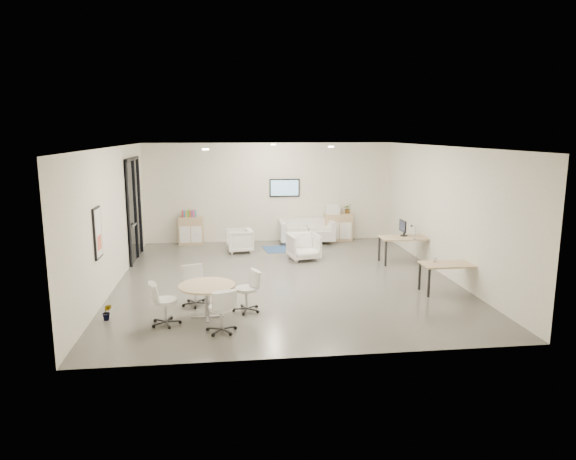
{
  "coord_description": "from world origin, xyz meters",
  "views": [
    {
      "loc": [
        -1.39,
        -12.07,
        3.54
      ],
      "look_at": [
        0.12,
        0.4,
        1.13
      ],
      "focal_mm": 32.0,
      "sensor_mm": 36.0,
      "label": 1
    }
  ],
  "objects_px": {
    "sideboard_right": "(338,227)",
    "desk_rear": "(406,240)",
    "armchair_left": "(240,240)",
    "armchair_right": "(304,245)",
    "sideboard_left": "(191,231)",
    "desk_front": "(450,266)",
    "loveseat": "(307,232)",
    "round_table": "(207,289)"
  },
  "relations": [
    {
      "from": "sideboard_right",
      "to": "desk_rear",
      "type": "xyz_separation_m",
      "value": [
        1.2,
        -3.12,
        0.2
      ]
    },
    {
      "from": "armchair_left",
      "to": "armchair_right",
      "type": "xyz_separation_m",
      "value": [
        1.76,
        -1.17,
        0.03
      ]
    },
    {
      "from": "sideboard_left",
      "to": "desk_rear",
      "type": "height_order",
      "value": "sideboard_left"
    },
    {
      "from": "sideboard_right",
      "to": "desk_front",
      "type": "bearing_deg",
      "value": -77.64
    },
    {
      "from": "armchair_right",
      "to": "sideboard_right",
      "type": "bearing_deg",
      "value": 47.48
    },
    {
      "from": "sideboard_right",
      "to": "desk_front",
      "type": "xyz_separation_m",
      "value": [
        1.27,
        -5.8,
        0.15
      ]
    },
    {
      "from": "loveseat",
      "to": "armchair_right",
      "type": "height_order",
      "value": "armchair_right"
    },
    {
      "from": "armchair_right",
      "to": "round_table",
      "type": "bearing_deg",
      "value": -131.0
    },
    {
      "from": "armchair_left",
      "to": "round_table",
      "type": "xyz_separation_m",
      "value": [
        -0.77,
        -5.48,
        0.2
      ]
    },
    {
      "from": "desk_front",
      "to": "round_table",
      "type": "relative_size",
      "value": 1.19
    },
    {
      "from": "armchair_left",
      "to": "round_table",
      "type": "relative_size",
      "value": 0.7
    },
    {
      "from": "sideboard_right",
      "to": "loveseat",
      "type": "height_order",
      "value": "sideboard_right"
    },
    {
      "from": "desk_front",
      "to": "armchair_right",
      "type": "bearing_deg",
      "value": 130.5
    },
    {
      "from": "sideboard_left",
      "to": "armchair_left",
      "type": "height_order",
      "value": "sideboard_left"
    },
    {
      "from": "desk_front",
      "to": "sideboard_left",
      "type": "bearing_deg",
      "value": 136.98
    },
    {
      "from": "loveseat",
      "to": "desk_front",
      "type": "relative_size",
      "value": 1.36
    },
    {
      "from": "armchair_left",
      "to": "desk_front",
      "type": "distance_m",
      "value": 6.43
    },
    {
      "from": "loveseat",
      "to": "desk_front",
      "type": "distance_m",
      "value": 6.08
    },
    {
      "from": "desk_rear",
      "to": "round_table",
      "type": "distance_m",
      "value": 6.38
    },
    {
      "from": "armchair_left",
      "to": "desk_rear",
      "type": "distance_m",
      "value": 4.85
    },
    {
      "from": "sideboard_right",
      "to": "armchair_right",
      "type": "bearing_deg",
      "value": -121.94
    },
    {
      "from": "desk_front",
      "to": "armchair_left",
      "type": "bearing_deg",
      "value": 135.93
    },
    {
      "from": "armchair_left",
      "to": "desk_front",
      "type": "bearing_deg",
      "value": 39.22
    },
    {
      "from": "armchair_left",
      "to": "round_table",
      "type": "height_order",
      "value": "armchair_left"
    },
    {
      "from": "sideboard_left",
      "to": "loveseat",
      "type": "relative_size",
      "value": 0.5
    },
    {
      "from": "sideboard_right",
      "to": "desk_rear",
      "type": "distance_m",
      "value": 3.35
    },
    {
      "from": "desk_front",
      "to": "round_table",
      "type": "height_order",
      "value": "desk_front"
    },
    {
      "from": "sideboard_left",
      "to": "sideboard_right",
      "type": "relative_size",
      "value": 0.97
    },
    {
      "from": "armchair_right",
      "to": "desk_rear",
      "type": "distance_m",
      "value": 2.81
    },
    {
      "from": "sideboard_left",
      "to": "round_table",
      "type": "bearing_deg",
      "value": -83.79
    },
    {
      "from": "sideboard_right",
      "to": "loveseat",
      "type": "xyz_separation_m",
      "value": [
        -1.08,
        -0.2,
        -0.09
      ]
    },
    {
      "from": "desk_rear",
      "to": "armchair_right",
      "type": "bearing_deg",
      "value": 167.26
    },
    {
      "from": "desk_front",
      "to": "desk_rear",
      "type": "bearing_deg",
      "value": 92.42
    },
    {
      "from": "round_table",
      "to": "armchair_right",
      "type": "bearing_deg",
      "value": 59.59
    },
    {
      "from": "armchair_right",
      "to": "desk_front",
      "type": "height_order",
      "value": "armchair_right"
    },
    {
      "from": "armchair_right",
      "to": "desk_front",
      "type": "distance_m",
      "value": 4.38
    },
    {
      "from": "armchair_left",
      "to": "desk_rear",
      "type": "relative_size",
      "value": 0.54
    },
    {
      "from": "sideboard_left",
      "to": "armchair_left",
      "type": "bearing_deg",
      "value": -40.43
    },
    {
      "from": "round_table",
      "to": "desk_rear",
      "type": "bearing_deg",
      "value": 34.66
    },
    {
      "from": "desk_rear",
      "to": "round_table",
      "type": "height_order",
      "value": "desk_rear"
    },
    {
      "from": "sideboard_right",
      "to": "sideboard_left",
      "type": "bearing_deg",
      "value": 179.8
    },
    {
      "from": "loveseat",
      "to": "desk_rear",
      "type": "xyz_separation_m",
      "value": [
        2.28,
        -2.93,
        0.29
      ]
    }
  ]
}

